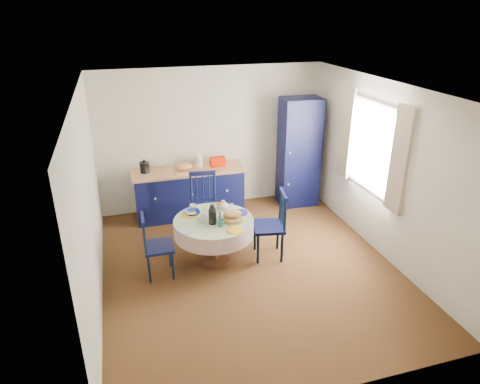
% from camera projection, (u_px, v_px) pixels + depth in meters
% --- Properties ---
extents(floor, '(4.50, 4.50, 0.00)m').
position_uv_depth(floor, '(249.00, 267.00, 6.06)').
color(floor, black).
rests_on(floor, ground).
extents(ceiling, '(4.50, 4.50, 0.00)m').
position_uv_depth(ceiling, '(251.00, 89.00, 5.06)').
color(ceiling, white).
rests_on(ceiling, wall_back).
extents(wall_back, '(4.00, 0.02, 2.50)m').
position_uv_depth(wall_back, '(212.00, 139.00, 7.54)').
color(wall_back, beige).
rests_on(wall_back, floor).
extents(wall_left, '(0.02, 4.50, 2.50)m').
position_uv_depth(wall_left, '(89.00, 205.00, 5.05)').
color(wall_left, beige).
rests_on(wall_left, floor).
extents(wall_right, '(0.02, 4.50, 2.50)m').
position_uv_depth(wall_right, '(384.00, 171.00, 6.08)').
color(wall_right, beige).
rests_on(wall_right, floor).
extents(window, '(0.10, 1.74, 1.45)m').
position_uv_depth(window, '(372.00, 147.00, 6.22)').
color(window, white).
rests_on(window, wall_right).
extents(kitchen_counter, '(1.91, 0.61, 1.09)m').
position_uv_depth(kitchen_counter, '(189.00, 192.00, 7.43)').
color(kitchen_counter, black).
rests_on(kitchen_counter, floor).
extents(pantry_cabinet, '(0.71, 0.52, 1.97)m').
position_uv_depth(pantry_cabinet, '(299.00, 153.00, 7.68)').
color(pantry_cabinet, black).
rests_on(pantry_cabinet, floor).
extents(dining_table, '(1.12, 1.12, 0.95)m').
position_uv_depth(dining_table, '(214.00, 227.00, 5.99)').
color(dining_table, '#532E17').
rests_on(dining_table, floor).
extents(chair_left, '(0.39, 0.41, 0.91)m').
position_uv_depth(chair_left, '(156.00, 246.00, 5.72)').
color(chair_left, black).
rests_on(chair_left, floor).
extents(chair_far, '(0.51, 0.49, 1.03)m').
position_uv_depth(chair_far, '(204.00, 205.00, 6.75)').
color(chair_far, black).
rests_on(chair_far, floor).
extents(chair_right, '(0.51, 0.53, 1.02)m').
position_uv_depth(chair_right, '(272.00, 225.00, 6.15)').
color(chair_right, black).
rests_on(chair_right, floor).
extents(mug_a, '(0.11, 0.11, 0.09)m').
position_uv_depth(mug_a, '(203.00, 219.00, 5.87)').
color(mug_a, silver).
rests_on(mug_a, dining_table).
extents(mug_b, '(0.11, 0.11, 0.10)m').
position_uv_depth(mug_b, '(221.00, 223.00, 5.74)').
color(mug_b, '#2D6F61').
rests_on(mug_b, dining_table).
extents(mug_c, '(0.12, 0.12, 0.09)m').
position_uv_depth(mug_c, '(226.00, 206.00, 6.25)').
color(mug_c, black).
rests_on(mug_c, dining_table).
extents(mug_d, '(0.10, 0.10, 0.09)m').
position_uv_depth(mug_d, '(193.00, 207.00, 6.21)').
color(mug_d, silver).
rests_on(mug_d, dining_table).
extents(cobalt_bowl, '(0.22, 0.22, 0.05)m').
position_uv_depth(cobalt_bowl, '(192.00, 213.00, 6.08)').
color(cobalt_bowl, navy).
rests_on(cobalt_bowl, dining_table).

